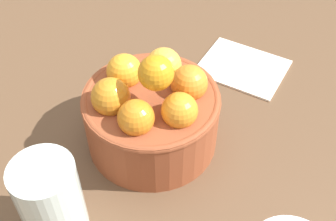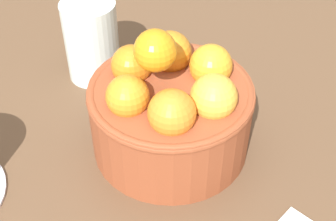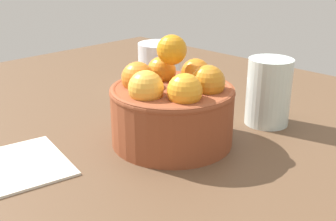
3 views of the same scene
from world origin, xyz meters
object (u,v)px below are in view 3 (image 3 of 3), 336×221
at_px(terracotta_bowl, 172,106).
at_px(water_glass, 269,92).
at_px(folded_napkin, 22,163).
at_px(coffee_cup, 159,69).

height_order(terracotta_bowl, water_glass, terracotta_bowl).
distance_m(terracotta_bowl, folded_napkin, 0.19).
relative_size(terracotta_bowl, coffee_cup, 1.30).
xyz_separation_m(terracotta_bowl, coffee_cup, (0.17, -0.15, -0.01)).
bearing_deg(coffee_cup, water_glass, 179.09).
height_order(terracotta_bowl, coffee_cup, terracotta_bowl).
xyz_separation_m(terracotta_bowl, water_glass, (-0.05, -0.14, -0.00)).
xyz_separation_m(water_glass, folded_napkin, (0.13, 0.31, -0.04)).
relative_size(terracotta_bowl, water_glass, 1.66).
bearing_deg(terracotta_bowl, folded_napkin, 65.34).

